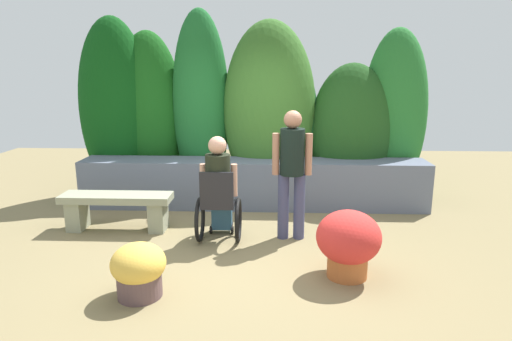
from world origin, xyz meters
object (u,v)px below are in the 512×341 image
at_px(stone_bench, 117,206).
at_px(flower_pot_purple_near, 348,242).
at_px(flower_pot_terracotta_by_wall, 139,269).
at_px(person_in_wheelchair, 219,192).
at_px(person_standing_companion, 292,167).

height_order(stone_bench, flower_pot_purple_near, flower_pot_purple_near).
xyz_separation_m(stone_bench, flower_pot_purple_near, (2.85, -1.25, 0.06)).
distance_m(stone_bench, flower_pot_terracotta_by_wall, 1.93).
distance_m(person_in_wheelchair, person_standing_companion, 0.96).
distance_m(stone_bench, flower_pot_purple_near, 3.12).
distance_m(stone_bench, person_standing_companion, 2.39).
height_order(person_in_wheelchair, flower_pot_terracotta_by_wall, person_in_wheelchair).
distance_m(person_in_wheelchair, flower_pot_purple_near, 1.74).
relative_size(stone_bench, person_in_wheelchair, 1.10).
distance_m(person_in_wheelchair, flower_pot_terracotta_by_wall, 1.58).
height_order(flower_pot_purple_near, flower_pot_terracotta_by_wall, flower_pot_purple_near).
relative_size(person_in_wheelchair, flower_pot_purple_near, 1.87).
height_order(person_standing_companion, flower_pot_purple_near, person_standing_companion).
relative_size(flower_pot_purple_near, flower_pot_terracotta_by_wall, 1.35).
bearing_deg(flower_pot_terracotta_by_wall, person_standing_companion, 45.87).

